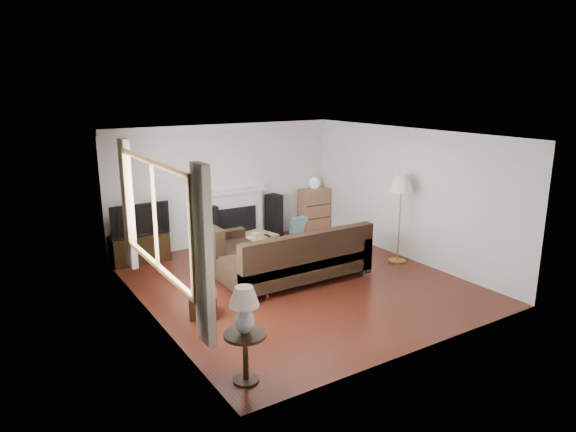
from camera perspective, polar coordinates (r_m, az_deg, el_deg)
room at (r=8.43m, az=1.09°, el=0.56°), size 5.10×5.60×2.54m
window at (r=7.15m, az=-14.60°, el=0.07°), size 0.12×2.74×1.54m
curtain_near at (r=5.83m, az=-9.38°, el=-4.40°), size 0.10×0.35×2.10m
curtain_far at (r=8.62m, az=-17.37°, el=1.24°), size 0.10×0.35×2.10m
fireplace at (r=10.89m, az=-5.92°, el=-0.00°), size 1.40×0.26×1.15m
tv_stand at (r=10.12m, az=-16.16°, el=-3.47°), size 1.05×0.47×0.53m
television at (r=9.96m, az=-16.30°, el=-0.31°), size 1.08×0.14×0.62m
speaker_left at (r=10.60m, az=-8.64°, el=-1.22°), size 0.28×0.32×0.89m
speaker_right at (r=11.25m, az=-1.56°, el=0.01°), size 0.32×0.36×0.95m
bookshelf at (r=11.80m, az=2.90°, el=0.73°), size 0.71×0.34×0.97m
globe_lamp at (r=11.67m, az=2.94°, el=3.66°), size 0.25×0.25×0.25m
sectional_sofa at (r=8.70m, az=0.96°, el=-4.54°), size 2.75×2.01×0.89m
coffee_table at (r=9.91m, az=-4.55°, el=-3.55°), size 1.25×0.86×0.44m
footstool at (r=7.65m, az=-9.39°, el=-9.66°), size 0.52×0.52×0.34m
floor_lamp at (r=9.78m, az=12.29°, el=-0.35°), size 0.57×0.57×1.67m
side_table at (r=5.97m, az=-4.74°, el=-15.39°), size 0.48×0.48×0.59m
table_lamp at (r=5.71m, az=-4.86°, el=-10.43°), size 0.34×0.34×0.54m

